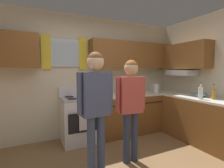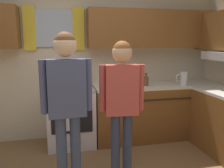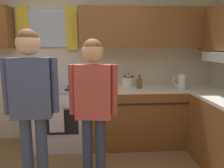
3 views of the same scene
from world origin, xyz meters
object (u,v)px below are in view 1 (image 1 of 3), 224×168
(water_pitcher, at_px, (156,88))
(mixing_bowl, at_px, (201,95))
(stove_oven, at_px, (80,119))
(adult_left, at_px, (96,99))
(adult_in_plaid, at_px, (131,99))
(bottle_squat_brown, at_px, (132,91))
(bottle_milk_white, at_px, (201,93))
(mug_ceramic_white, at_px, (104,94))
(stovetop_kettle, at_px, (123,89))
(bottle_oil_amber, at_px, (214,93))

(water_pitcher, relative_size, mixing_bowl, 0.94)
(stove_oven, bearing_deg, adult_left, -93.67)
(adult_left, bearing_deg, adult_in_plaid, 6.98)
(stove_oven, relative_size, bottle_squat_brown, 5.37)
(water_pitcher, height_order, mixing_bowl, water_pitcher)
(bottle_milk_white, xyz_separation_m, adult_left, (-2.04, 0.03, 0.04))
(mixing_bowl, xyz_separation_m, adult_in_plaid, (-1.72, -0.08, 0.06))
(mug_ceramic_white, relative_size, mixing_bowl, 0.54)
(stovetop_kettle, distance_m, adult_in_plaid, 1.30)
(bottle_squat_brown, bearing_deg, bottle_milk_white, -54.52)
(bottle_milk_white, height_order, adult_in_plaid, adult_in_plaid)
(mixing_bowl, xyz_separation_m, adult_left, (-2.32, -0.15, 0.11))
(stove_oven, xyz_separation_m, bottle_oil_amber, (2.19, -1.29, 0.54))
(stove_oven, distance_m, adult_left, 1.30)
(bottle_milk_white, bearing_deg, adult_in_plaid, 175.78)
(stove_oven, bearing_deg, bottle_oil_amber, -30.59)
(bottle_milk_white, xyz_separation_m, bottle_squat_brown, (-0.79, 1.10, -0.04))
(stove_oven, height_order, bottle_squat_brown, bottle_squat_brown)
(bottle_oil_amber, bearing_deg, stovetop_kettle, 129.34)
(bottle_oil_amber, distance_m, adult_left, 2.27)
(bottle_squat_brown, height_order, stovetop_kettle, stovetop_kettle)
(bottle_oil_amber, distance_m, water_pitcher, 1.18)
(bottle_milk_white, distance_m, stovetop_kettle, 1.59)
(mug_ceramic_white, relative_size, adult_in_plaid, 0.08)
(bottle_oil_amber, xyz_separation_m, adult_left, (-2.26, 0.14, 0.05))
(bottle_oil_amber, height_order, adult_in_plaid, adult_in_plaid)
(bottle_squat_brown, bearing_deg, mug_ceramic_white, -176.20)
(mug_ceramic_white, relative_size, stovetop_kettle, 0.46)
(bottle_oil_amber, xyz_separation_m, water_pitcher, (-0.41, 1.11, 0.00))
(mug_ceramic_white, height_order, stovetop_kettle, stovetop_kettle)
(stovetop_kettle, bearing_deg, adult_in_plaid, -113.83)
(stovetop_kettle, height_order, adult_left, adult_left)
(bottle_squat_brown, xyz_separation_m, adult_left, (-1.25, -1.07, 0.08))
(bottle_milk_white, distance_m, mug_ceramic_white, 1.82)
(stove_oven, xyz_separation_m, stovetop_kettle, (1.05, 0.10, 0.53))
(bottle_milk_white, bearing_deg, bottle_squat_brown, 125.48)
(bottle_squat_brown, distance_m, water_pitcher, 0.61)
(stovetop_kettle, bearing_deg, mug_ceramic_white, -157.16)
(mug_ceramic_white, bearing_deg, bottle_milk_white, -35.52)
(bottle_squat_brown, bearing_deg, mixing_bowl, -40.90)
(bottle_squat_brown, relative_size, water_pitcher, 0.93)
(stove_oven, bearing_deg, adult_in_plaid, -64.35)
(stove_oven, relative_size, adult_left, 0.66)
(stovetop_kettle, bearing_deg, water_pitcher, -21.22)
(water_pitcher, distance_m, adult_in_plaid, 1.55)
(stove_oven, bearing_deg, stovetop_kettle, 5.54)
(water_pitcher, bearing_deg, adult_left, -152.27)
(bottle_squat_brown, height_order, water_pitcher, water_pitcher)
(bottle_squat_brown, relative_size, mug_ceramic_white, 1.63)
(mixing_bowl, bearing_deg, water_pitcher, 119.25)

